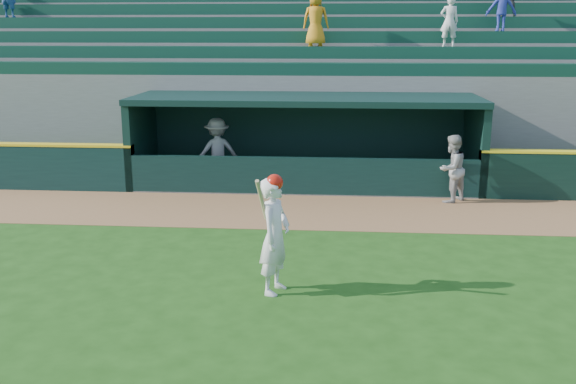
{
  "coord_description": "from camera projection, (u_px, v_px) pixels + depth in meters",
  "views": [
    {
      "loc": [
        0.88,
        -9.75,
        4.15
      ],
      "look_at": [
        0.0,
        1.6,
        1.3
      ],
      "focal_mm": 40.0,
      "sensor_mm": 36.0,
      "label": 1
    }
  ],
  "objects": [
    {
      "name": "dugout_player_inside",
      "position": [
        217.0,
        152.0,
        17.77
      ],
      "size": [
        1.37,
        1.09,
        1.85
      ],
      "primitive_type": "imported",
      "rotation": [
        0.0,
        0.0,
        3.53
      ],
      "color": "#9A9A95",
      "rests_on": "ground"
    },
    {
      "name": "dugout_player_front",
      "position": [
        452.0,
        169.0,
        15.91
      ],
      "size": [
        1.04,
        1.04,
        1.7
      ],
      "primitive_type": "imported",
      "rotation": [
        0.0,
        0.0,
        3.92
      ],
      "color": "gray",
      "rests_on": "ground"
    },
    {
      "name": "batter_at_plate",
      "position": [
        275.0,
        234.0,
        10.31
      ],
      "size": [
        0.64,
        0.88,
        1.99
      ],
      "color": "silver",
      "rests_on": "ground"
    },
    {
      "name": "ground",
      "position": [
        280.0,
        292.0,
        10.5
      ],
      "size": [
        120.0,
        120.0,
        0.0
      ],
      "primitive_type": "plane",
      "color": "#1B4411",
      "rests_on": "ground"
    },
    {
      "name": "warning_track",
      "position": [
        299.0,
        211.0,
        15.24
      ],
      "size": [
        40.0,
        3.0,
        0.01
      ],
      "primitive_type": "cube",
      "color": "brown",
      "rests_on": "ground"
    },
    {
      "name": "dugout",
      "position": [
        306.0,
        135.0,
        17.91
      ],
      "size": [
        9.4,
        2.8,
        2.46
      ],
      "color": "#63635E",
      "rests_on": "ground"
    },
    {
      "name": "stands",
      "position": [
        312.0,
        84.0,
        22.08
      ],
      "size": [
        34.5,
        6.25,
        7.54
      ],
      "color": "slate",
      "rests_on": "ground"
    }
  ]
}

